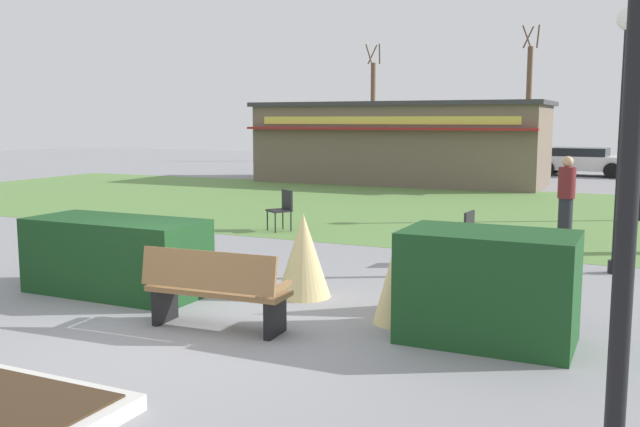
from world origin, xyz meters
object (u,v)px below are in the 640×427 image
Objects in this scene: tree_right_bg at (528,104)px; lamppost_mid at (624,108)px; park_bench at (215,289)px; cafe_chair_west at (283,207)px; parked_car_west_slot at (462,158)px; lamppost_near at (634,88)px; food_kiosk at (400,142)px; cafe_chair_east at (463,232)px; tree_left_bg at (373,109)px; parked_car_center_slot at (582,161)px; person_standing at (566,198)px.

lamppost_mid is at bearing -78.36° from tree_right_bg.
park_bench reaches higher than cafe_chair_west.
park_bench is 0.40× the size of parked_car_west_slot.
cafe_chair_west is (-7.02, 8.95, -2.05)m from lamppost_near.
food_kiosk is (-4.18, 18.99, 1.06)m from park_bench.
parked_car_west_slot is at bearing 103.66° from cafe_chair_east.
food_kiosk is 15.27m from cafe_chair_east.
tree_left_bg reaches higher than lamppost_mid.
parked_car_center_slot is (-2.45, 27.75, -1.94)m from lamppost_near.
park_bench is at bearing -94.17° from parked_car_center_slot.
food_kiosk reaches higher than cafe_chair_west.
tree_left_bg is at bearing 107.71° from park_bench.
person_standing is 27.53m from tree_left_bg.
park_bench is 0.26× the size of tree_left_bg.
parked_car_west_slot is at bearing 97.44° from park_bench.
cafe_chair_west is at bearing 157.55° from cafe_chair_east.
park_bench is 0.24× the size of tree_right_bg.
tree_left_bg is (-14.29, 26.90, 0.41)m from lamppost_mid.
tree_right_bg reaches higher than food_kiosk.
cafe_chair_west is 0.13× the size of tree_left_bg.
cafe_chair_west is 0.21× the size of parked_car_west_slot.
cafe_chair_west is at bearing 111.91° from park_bench.
lamppost_near is (4.31, -2.22, 2.10)m from park_bench.
park_bench is 1.02× the size of person_standing.
parked_car_west_slot is 1.00× the size of parked_car_center_slot.
person_standing reaches higher than cafe_chair_west.
parked_car_center_slot is (4.57, 18.80, 0.12)m from cafe_chair_west.
parked_car_west_slot reaches higher than cafe_chair_west.
cafe_chair_east is 0.13× the size of tree_left_bg.
lamppost_near is 0.95× the size of parked_car_center_slot.
park_bench is 25.60m from parked_car_center_slot.
tree_left_bg is (-13.24, 24.04, 2.13)m from person_standing.
tree_right_bg is (1.39, 24.45, 2.69)m from cafe_chair_west.
park_bench is 1.94× the size of cafe_chair_west.
food_kiosk is 12.35× the size of cafe_chair_west.
tree_left_bg is (-7.54, 25.37, 2.46)m from cafe_chair_west.
parked_car_center_slot reaches higher than cafe_chair_east.
tree_left_bg is at bearing 113.69° from cafe_chair_east.
food_kiosk is 13.09m from person_standing.
lamppost_near is at bearing -69.70° from cafe_chair_east.
lamppost_mid is (4.04, 5.20, 2.10)m from park_bench.
lamppost_near is 2.42× the size of person_standing.
lamppost_mid is at bearing 6.75° from cafe_chair_east.
cafe_chair_west is (-2.71, 6.73, 0.05)m from park_bench.
parked_car_center_slot reaches higher than park_bench.
tree_left_bg is at bearing 174.14° from tree_right_bg.
parked_car_center_slot is at bearing 76.33° from cafe_chair_west.
lamppost_mid reaches higher than cafe_chair_west.
lamppost_mid is 0.37× the size of food_kiosk.
food_kiosk is at bearing 111.82° from lamppost_near.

